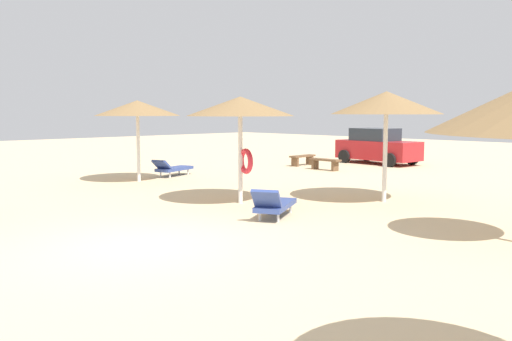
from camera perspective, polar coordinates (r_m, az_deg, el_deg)
The scene contains 9 objects.
ground_plane at distance 10.48m, azimuth -11.97°, elevation -7.79°, with size 80.00×80.00×0.00m, color beige.
parasol_2 at distance 19.82m, azimuth -12.44°, elevation 6.44°, with size 3.03×3.03×2.92m.
parasol_3 at distance 14.70m, azimuth -1.67°, elevation 6.68°, with size 2.95×2.95×2.93m.
parasol_6 at distance 15.37m, azimuth 13.64°, elevation 6.95°, with size 3.07×3.07×3.07m.
lounger_2 at distance 21.32m, azimuth -8.84°, elevation 0.24°, with size 1.19×2.00×0.71m.
lounger_3 at distance 12.83m, azimuth 1.94°, elevation -3.59°, with size 1.45×1.94×0.79m.
bench_0 at distance 23.47m, azimuth 7.30°, elevation 0.88°, with size 1.50×0.41×0.49m.
bench_1 at distance 25.33m, azimuth 4.94°, elevation 1.30°, with size 0.47×1.52×0.49m.
parked_car at distance 26.82m, azimuth 12.71°, elevation 2.47°, with size 4.11×2.21×1.72m.
Camera 1 is at (8.63, -5.38, 2.51)m, focal length 37.81 mm.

